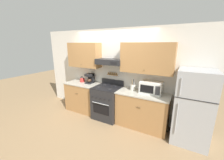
% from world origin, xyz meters
% --- Properties ---
extents(ground_plane, '(16.00, 16.00, 0.00)m').
position_xyz_m(ground_plane, '(0.00, 0.00, 0.00)').
color(ground_plane, '#937551').
extents(wall_back, '(5.20, 0.46, 2.55)m').
position_xyz_m(wall_back, '(0.05, 0.59, 1.46)').
color(wall_back, silver).
rests_on(wall_back, ground_plane).
extents(counter_left, '(1.10, 0.64, 0.92)m').
position_xyz_m(counter_left, '(-0.92, 0.32, 0.46)').
color(counter_left, '#AD7A47').
rests_on(counter_left, ground_plane).
extents(counter_right, '(1.32, 0.64, 0.92)m').
position_xyz_m(counter_right, '(1.03, 0.32, 0.46)').
color(counter_right, '#AD7A47').
rests_on(counter_right, ground_plane).
extents(stove_range, '(0.74, 0.72, 1.09)m').
position_xyz_m(stove_range, '(0.00, 0.28, 0.47)').
color(stove_range, '#232326').
rests_on(stove_range, ground_plane).
extents(refrigerator, '(0.72, 0.72, 1.63)m').
position_xyz_m(refrigerator, '(2.13, 0.27, 0.81)').
color(refrigerator, '#ADAFB5').
rests_on(refrigerator, ground_plane).
extents(tea_kettle, '(0.20, 0.15, 0.18)m').
position_xyz_m(tea_kettle, '(-1.03, 0.42, 0.99)').
color(tea_kettle, red).
rests_on(tea_kettle, counter_left).
extents(coffee_maker, '(0.21, 0.26, 0.30)m').
position_xyz_m(coffee_maker, '(-0.73, 0.45, 1.07)').
color(coffee_maker, black).
rests_on(coffee_maker, counter_left).
extents(microwave, '(0.53, 0.39, 0.30)m').
position_xyz_m(microwave, '(1.20, 0.44, 1.07)').
color(microwave, white).
rests_on(microwave, counter_right).
extents(utensil_crock, '(0.14, 0.14, 0.30)m').
position_xyz_m(utensil_crock, '(0.72, 0.42, 1.00)').
color(utensil_crock, silver).
rests_on(utensil_crock, counter_right).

